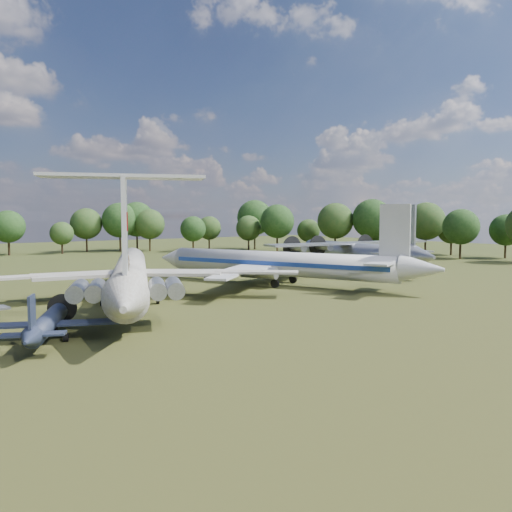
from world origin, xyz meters
TOP-DOWN VIEW (x-y plane):
  - ground at (0.00, 0.00)m, footprint 300.00×300.00m
  - il62_airliner at (-2.95, 3.02)m, footprint 58.00×64.34m
  - tu104_jet at (19.84, 4.04)m, footprint 52.75×59.07m
  - an12_transport at (43.56, 11.05)m, footprint 39.82×43.34m
  - small_prop_west at (-15.50, -10.67)m, footprint 16.57×18.57m
  - person_on_il62 at (-8.67, -10.25)m, footprint 0.66×0.45m

SIDE VIEW (x-z plane):
  - ground at x=0.00m, z-range 0.00..0.00m
  - small_prop_west at x=-15.50m, z-range 0.00..2.24m
  - tu104_jet at x=19.84m, z-range 0.00..4.86m
  - an12_transport at x=43.56m, z-range 0.00..5.13m
  - il62_airliner at x=-2.95m, z-range 0.00..5.16m
  - person_on_il62 at x=-8.67m, z-range 5.16..6.92m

